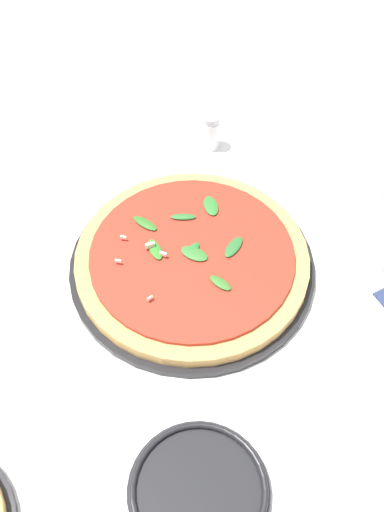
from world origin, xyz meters
TOP-DOWN VIEW (x-y plane):
  - ground_plane at (0.00, 0.00)m, footprint 6.00×6.00m
  - pizza_arugula_main at (0.02, -0.01)m, footprint 0.37×0.37m
  - side_plate_white at (-0.26, 0.16)m, footprint 0.17×0.17m
  - shaker_pepper at (0.24, -0.18)m, footprint 0.03×0.03m

SIDE VIEW (x-z plane):
  - ground_plane at x=0.00m, z-range 0.00..0.00m
  - side_plate_white at x=-0.26m, z-range 0.00..0.02m
  - pizza_arugula_main at x=0.02m, z-range -0.01..0.04m
  - shaker_pepper at x=0.24m, z-range 0.00..0.07m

